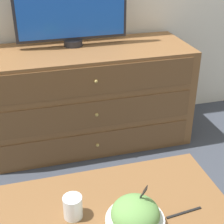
% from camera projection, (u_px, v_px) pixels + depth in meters
% --- Properties ---
extents(ground_plane, '(12.00, 12.00, 0.00)m').
position_uv_depth(ground_plane, '(76.00, 120.00, 2.96)').
color(ground_plane, '#383D47').
extents(dresser, '(1.47, 0.58, 0.73)m').
position_uv_depth(dresser, '(88.00, 97.00, 2.53)').
color(dresser, brown).
rests_on(dresser, ground_plane).
extents(tv, '(0.77, 0.13, 0.58)m').
position_uv_depth(tv, '(71.00, 1.00, 2.28)').
color(tv, '#232328').
rests_on(tv, dresser).
extents(coffee_table, '(1.02, 0.61, 0.42)m').
position_uv_depth(coffee_table, '(111.00, 223.00, 1.44)').
color(coffee_table, brown).
rests_on(coffee_table, ground_plane).
extents(takeout_bowl, '(0.23, 0.23, 0.18)m').
position_uv_depth(takeout_bowl, '(135.00, 216.00, 1.34)').
color(takeout_bowl, silver).
rests_on(takeout_bowl, coffee_table).
extents(drink_cup, '(0.08, 0.08, 0.10)m').
position_uv_depth(drink_cup, '(73.00, 208.00, 1.39)').
color(drink_cup, '#9E6638').
rests_on(drink_cup, coffee_table).
extents(knife, '(0.16, 0.03, 0.01)m').
position_uv_depth(knife, '(184.00, 213.00, 1.42)').
color(knife, black).
rests_on(knife, coffee_table).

